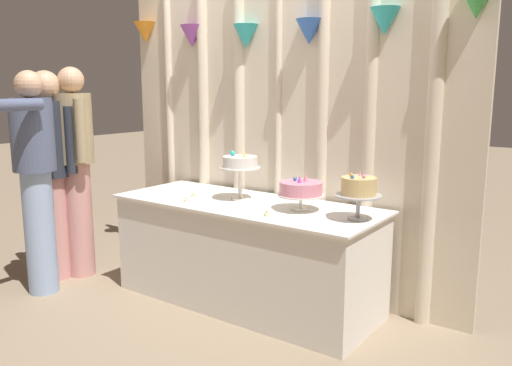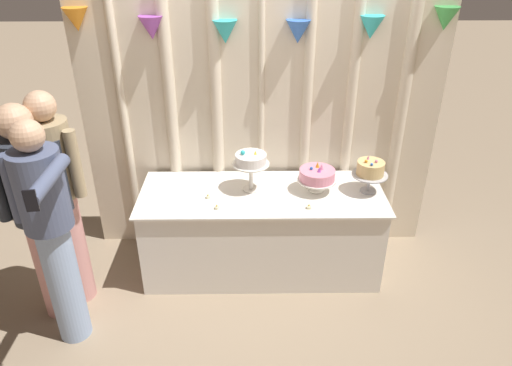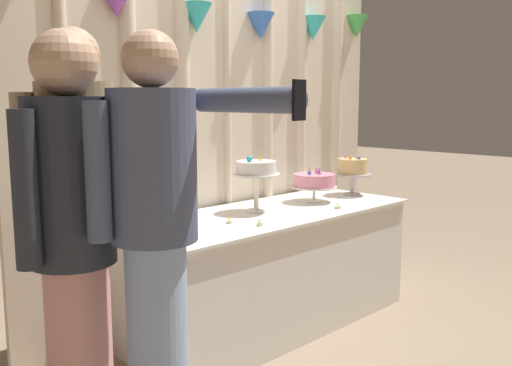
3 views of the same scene
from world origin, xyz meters
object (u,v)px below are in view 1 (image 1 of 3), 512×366
(tealight_near_right, at_px, (267,214))
(tealight_far_left, at_px, (193,196))
(guest_man_pink_jacket, at_px, (51,165))
(cake_display_leftmost, at_px, (240,165))
(cake_display_center, at_px, (301,189))
(cake_table, at_px, (246,253))
(tealight_near_left, at_px, (186,200))
(guest_man_dark_suit, at_px, (76,162))
(cake_display_rightmost, at_px, (359,188))
(guest_girl_blue_dress, at_px, (34,172))

(tealight_near_right, bearing_deg, tealight_far_left, 168.00)
(tealight_far_left, xyz_separation_m, guest_man_pink_jacket, (-1.14, -0.43, 0.18))
(cake_display_leftmost, xyz_separation_m, guest_man_pink_jacket, (-1.48, -0.56, -0.07))
(cake_display_center, bearing_deg, cake_table, -176.59)
(tealight_near_right, bearing_deg, guest_man_pink_jacket, -172.26)
(tealight_near_left, height_order, guest_man_dark_suit, guest_man_dark_suit)
(tealight_far_left, relative_size, tealight_near_right, 0.91)
(cake_display_center, bearing_deg, guest_man_dark_suit, -168.93)
(cake_display_center, height_order, cake_display_rightmost, cake_display_rightmost)
(tealight_near_right, bearing_deg, cake_display_leftmost, 146.09)
(guest_man_pink_jacket, bearing_deg, tealight_far_left, 20.49)
(cake_display_rightmost, bearing_deg, guest_girl_blue_dress, -160.99)
(cake_display_leftmost, xyz_separation_m, guest_girl_blue_dress, (-1.30, -0.81, -0.07))
(cake_display_rightmost, relative_size, tealight_near_left, 7.96)
(cake_table, bearing_deg, cake_display_center, 3.41)
(cake_table, height_order, guest_man_dark_suit, guest_man_dark_suit)
(cake_table, relative_size, cake_display_center, 6.32)
(tealight_near_left, relative_size, guest_girl_blue_dress, 0.02)
(tealight_near_left, bearing_deg, tealight_near_right, -0.22)
(guest_girl_blue_dress, bearing_deg, cake_display_center, 23.32)
(guest_girl_blue_dress, bearing_deg, cake_display_leftmost, 32.14)
(cake_display_center, xyz_separation_m, tealight_near_right, (-0.09, -0.27, -0.13))
(cake_display_leftmost, bearing_deg, tealight_near_left, -131.58)
(tealight_near_left, height_order, tealight_near_right, same)
(cake_display_center, relative_size, cake_display_rightmost, 1.04)
(cake_table, distance_m, tealight_near_left, 0.57)
(cake_display_rightmost, bearing_deg, tealight_near_right, -153.23)
(cake_display_leftmost, relative_size, cake_display_rightmost, 1.19)
(cake_display_center, bearing_deg, tealight_near_left, -161.37)
(tealight_near_right, bearing_deg, cake_table, 145.47)
(tealight_far_left, bearing_deg, guest_girl_blue_dress, -144.42)
(cake_display_center, distance_m, guest_man_dark_suit, 1.94)
(cake_table, distance_m, guest_man_dark_suit, 1.61)
(tealight_near_right, bearing_deg, guest_girl_blue_dress, -163.40)
(cake_display_center, relative_size, guest_man_dark_suit, 0.18)
(guest_man_dark_suit, bearing_deg, tealight_far_left, 14.61)
(guest_man_pink_jacket, bearing_deg, guest_man_dark_suit, 54.85)
(cake_display_leftmost, relative_size, tealight_near_right, 8.60)
(guest_girl_blue_dress, bearing_deg, cake_table, 28.78)
(tealight_near_left, height_order, guest_girl_blue_dress, guest_girl_blue_dress)
(tealight_far_left, bearing_deg, guest_man_pink_jacket, -159.51)
(tealight_far_left, relative_size, guest_man_pink_jacket, 0.02)
(tealight_far_left, relative_size, guest_girl_blue_dress, 0.02)
(cake_display_center, height_order, tealight_near_left, cake_display_center)
(tealight_far_left, height_order, tealight_near_right, tealight_near_right)
(tealight_far_left, height_order, guest_girl_blue_dress, guest_girl_blue_dress)
(cake_display_center, height_order, guest_man_dark_suit, guest_man_dark_suit)
(tealight_near_left, relative_size, tealight_near_right, 0.91)
(guest_girl_blue_dress, bearing_deg, tealight_near_left, 26.69)
(tealight_far_left, height_order, guest_man_dark_suit, guest_man_dark_suit)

